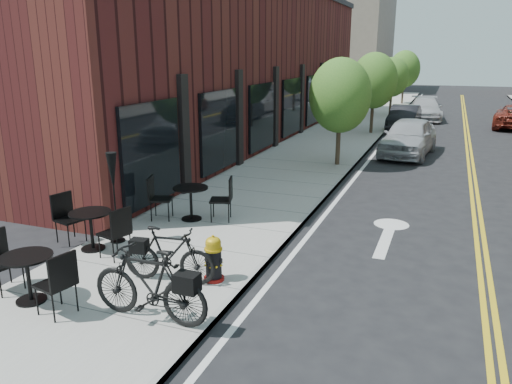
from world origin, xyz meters
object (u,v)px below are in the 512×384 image
at_px(fire_hydrant, 214,259).
at_px(parked_car_c, 425,109).
at_px(parked_car_a, 409,137).
at_px(bistro_set_c, 191,198).
at_px(bistro_set_a, 28,272).
at_px(parked_car_b, 404,118).
at_px(bicycle_left, 149,284).
at_px(bistro_set_b, 91,225).
at_px(patio_umbrella, 113,178).
at_px(bicycle_right, 169,255).

bearing_deg(fire_hydrant, parked_car_c, 85.05).
bearing_deg(parked_car_a, bistro_set_c, -105.29).
bearing_deg(parked_car_c, bistro_set_a, -105.11).
bearing_deg(parked_car_c, parked_car_b, -104.65).
height_order(bicycle_left, parked_car_b, parked_car_b).
bearing_deg(bistro_set_b, patio_umbrella, 84.39).
xyz_separation_m(patio_umbrella, parked_car_b, (4.19, 19.60, -0.87)).
height_order(bicycle_right, bistro_set_a, bistro_set_a).
xyz_separation_m(bistro_set_a, parked_car_c, (4.68, 27.28, 0.03)).
bearing_deg(parked_car_a, bicycle_left, -93.30).
bearing_deg(parked_car_b, bicycle_right, -93.49).
distance_m(bistro_set_c, patio_umbrella, 2.23).
bearing_deg(parked_car_c, parked_car_a, -95.38).
relative_size(bicycle_left, parked_car_b, 0.49).
relative_size(bistro_set_a, bistro_set_b, 0.99).
height_order(parked_car_b, parked_car_c, parked_car_c).
relative_size(parked_car_b, parked_car_c, 0.86).
relative_size(bistro_set_c, parked_car_b, 0.50).
bearing_deg(bistro_set_b, bistro_set_a, -62.19).
xyz_separation_m(fire_hydrant, parked_car_a, (2.21, 13.62, 0.24)).
bearing_deg(parked_car_b, parked_car_c, 83.00).
relative_size(bistro_set_b, parked_car_a, 0.45).
xyz_separation_m(bistro_set_b, parked_car_b, (4.40, 20.16, 0.01)).
bearing_deg(bicycle_right, fire_hydrant, -71.16).
bearing_deg(bicycle_left, parked_car_a, 171.12).
xyz_separation_m(bicycle_right, bistro_set_a, (-1.77, -1.46, 0.01)).
height_order(bistro_set_c, patio_umbrella, patio_umbrella).
relative_size(bicycle_left, parked_car_c, 0.43).
distance_m(bicycle_left, patio_umbrella, 3.67).
xyz_separation_m(fire_hydrant, bistro_set_c, (-1.99, 2.86, 0.13)).
xyz_separation_m(bicycle_right, bistro_set_b, (-2.29, 0.75, 0.02)).
xyz_separation_m(bistro_set_b, parked_car_c, (5.20, 25.06, 0.02)).
distance_m(fire_hydrant, bistro_set_b, 3.02).
relative_size(bicycle_right, patio_umbrella, 0.87).
relative_size(bicycle_left, bistro_set_b, 0.98).
xyz_separation_m(bicycle_right, parked_car_b, (2.11, 20.91, 0.03)).
distance_m(bicycle_left, bistro_set_b, 3.37).
bearing_deg(parked_car_b, bistro_set_a, -97.57).
height_order(bicycle_left, patio_umbrella, patio_umbrella).
bearing_deg(fire_hydrant, patio_umbrella, 160.88).
height_order(fire_hydrant, parked_car_c, parked_car_c).
xyz_separation_m(bicycle_right, bistro_set_c, (-1.29, 3.20, 0.02)).
relative_size(patio_umbrella, parked_car_c, 0.42).
height_order(fire_hydrant, patio_umbrella, patio_umbrella).
distance_m(bistro_set_b, patio_umbrella, 1.06).
bearing_deg(bistro_set_a, fire_hydrant, 48.62).
bearing_deg(parked_car_b, parked_car_a, -81.16).
xyz_separation_m(bistro_set_c, patio_umbrella, (-0.79, -1.89, 0.87)).
bearing_deg(fire_hydrant, parked_car_a, 80.80).
relative_size(bistro_set_b, parked_car_c, 0.43).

